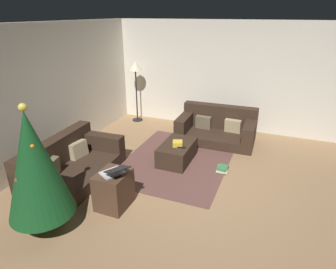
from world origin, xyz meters
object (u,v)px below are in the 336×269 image
at_px(ottoman, 177,152).
at_px(book_stack, 222,169).
at_px(gift_box, 178,143).
at_px(corner_lamp, 135,70).
at_px(tv_remote, 181,147).
at_px(couch_left, 70,165).
at_px(couch_right, 217,128).
at_px(christmas_tree, 34,165).
at_px(laptop, 114,171).
at_px(side_table, 114,190).

xyz_separation_m(ottoman, book_stack, (-0.09, -0.94, -0.14)).
height_order(gift_box, book_stack, gift_box).
bearing_deg(corner_lamp, tv_remote, -134.71).
bearing_deg(book_stack, gift_box, 89.66).
bearing_deg(couch_left, gift_box, 125.56).
distance_m(ottoman, book_stack, 0.95).
height_order(couch_right, book_stack, couch_right).
distance_m(couch_left, christmas_tree, 1.50).
height_order(laptop, book_stack, laptop).
relative_size(ottoman, side_table, 1.63).
relative_size(gift_box, christmas_tree, 0.11).
bearing_deg(side_table, book_stack, -38.75).
distance_m(laptop, corner_lamp, 3.93).
xyz_separation_m(side_table, corner_lamp, (3.53, 1.44, 1.08)).
bearing_deg(corner_lamp, side_table, -157.76).
xyz_separation_m(christmas_tree, laptop, (0.76, -0.66, -0.36)).
relative_size(couch_right, side_table, 3.04).
distance_m(ottoman, tv_remote, 0.28).
height_order(laptop, corner_lamp, corner_lamp).
bearing_deg(book_stack, laptop, 142.87).
bearing_deg(ottoman, laptop, 169.47).
bearing_deg(ottoman, couch_right, -20.22).
height_order(couch_right, laptop, couch_right).
distance_m(side_table, laptop, 0.35).
bearing_deg(side_table, couch_left, 70.54).
xyz_separation_m(couch_right, side_table, (-3.07, 0.87, 0.00)).
distance_m(christmas_tree, corner_lamp, 4.42).
distance_m(ottoman, gift_box, 0.25).
distance_m(gift_box, corner_lamp, 2.81).
bearing_deg(side_table, gift_box, -14.23).
relative_size(couch_right, book_stack, 5.74).
relative_size(couch_left, corner_lamp, 1.20).
distance_m(couch_right, laptop, 3.22).
xyz_separation_m(ottoman, gift_box, (-0.08, -0.04, 0.23)).
height_order(gift_box, laptop, laptop).
bearing_deg(book_stack, ottoman, 84.63).
bearing_deg(gift_box, ottoman, 24.63).
height_order(ottoman, tv_remote, tv_remote).
bearing_deg(gift_box, side_table, 165.77).
relative_size(christmas_tree, laptop, 3.54).
bearing_deg(laptop, book_stack, -37.13).
bearing_deg(couch_right, laptop, 73.73).
bearing_deg(christmas_tree, laptop, -40.73).
bearing_deg(ottoman, gift_box, -155.37).
bearing_deg(ottoman, christmas_tree, 158.71).
bearing_deg(couch_right, christmas_tree, 67.63).
bearing_deg(tv_remote, corner_lamp, 40.38).
bearing_deg(ottoman, book_stack, -95.37).
relative_size(couch_right, laptop, 3.43).
bearing_deg(corner_lamp, gift_box, -135.32).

